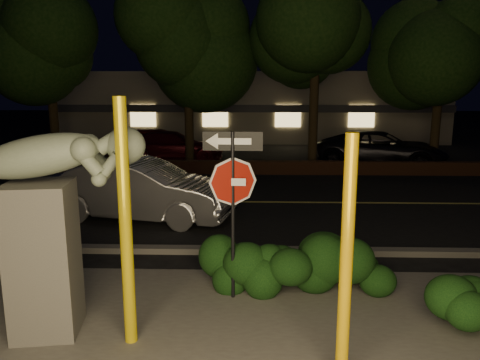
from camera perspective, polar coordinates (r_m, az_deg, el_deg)
name	(u,v)px	position (r m, az deg, el deg)	size (l,w,h in m)	color
ground	(249,181)	(16.21, 1.13, -0.13)	(90.00, 90.00, 0.00)	black
road	(248,202)	(13.29, 0.97, -2.72)	(80.00, 8.00, 0.01)	black
lane_marking	(248,202)	(13.29, 0.97, -2.67)	(80.00, 0.12, 0.01)	#B2A647
curb	(245,251)	(9.35, 0.60, -8.59)	(80.00, 0.25, 0.12)	#4C4944
brick_wall	(250,167)	(17.44, 1.18, 1.54)	(40.00, 0.35, 0.50)	#482717
parking_lot	(251,152)	(23.11, 1.34, 3.40)	(40.00, 12.00, 0.01)	black
building	(252,105)	(30.89, 1.48, 9.17)	(22.00, 10.20, 4.00)	gray
tree_far_a	(47,31)	(20.68, -22.48, 16.43)	(4.60, 4.60, 7.43)	black
tree_far_b	(187,12)	(19.46, -6.52, 19.67)	(5.20, 5.20, 8.41)	black
tree_far_c	(316,21)	(18.97, 9.30, 18.61)	(4.80, 4.80, 7.84)	black
tree_far_d	(444,29)	(20.64, 23.59, 16.57)	(4.40, 4.40, 7.42)	black
yellow_pole_left	(126,226)	(5.96, -13.77, -5.42)	(0.16, 0.16, 3.15)	yellow
yellow_pole_right	(346,264)	(5.19, 12.82, -9.92)	(0.14, 0.14, 2.81)	yellow
signpost	(233,182)	(6.95, -0.89, -0.27)	(0.89, 0.08, 2.61)	black
sculpture	(43,210)	(6.51, -22.84, -3.40)	(2.59, 1.05, 2.76)	#4C4944
hedge_center	(254,264)	(7.59, 1.75, -10.21)	(1.79, 0.84, 0.93)	black
hedge_right	(344,257)	(7.87, 12.59, -9.10)	(1.65, 0.89, 1.08)	black
silver_sedan	(141,190)	(11.74, -12.02, -1.17)	(1.58, 4.54, 1.50)	silver
parked_car_red	(157,143)	(21.16, -10.12, 4.45)	(1.72, 4.29, 1.46)	maroon
parked_car_darkred	(172,146)	(20.78, -8.27, 4.14)	(1.80, 4.43, 1.28)	#420810
parked_car_dark	(381,149)	(19.92, 16.83, 3.64)	(2.36, 5.11, 1.42)	black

